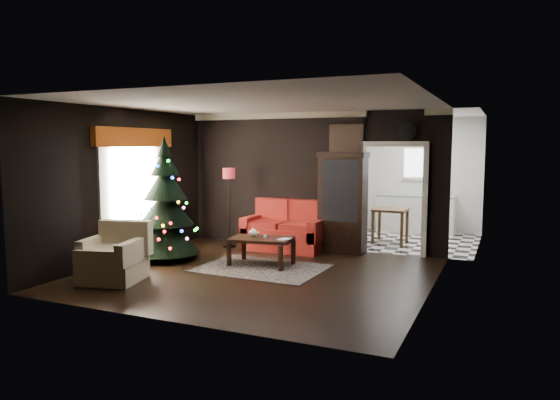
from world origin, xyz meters
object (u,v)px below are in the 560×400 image
at_px(loveseat, 285,225).
at_px(wall_clock, 408,132).
at_px(armchair, 112,252).
at_px(kitchen_table, 390,226).
at_px(coffee_table, 261,251).
at_px(teapot, 253,233).
at_px(christmas_tree, 166,204).
at_px(curio_cabinet, 343,205).
at_px(floor_lamp, 229,208).

xyz_separation_m(loveseat, wall_clock, (2.35, 0.40, 1.88)).
height_order(armchair, kitchen_table, armchair).
xyz_separation_m(coffee_table, teapot, (-0.16, -0.01, 0.32)).
bearing_deg(armchair, christmas_tree, 82.10).
xyz_separation_m(loveseat, christmas_tree, (-1.65, -1.74, 0.55)).
bearing_deg(kitchen_table, coffee_table, -117.68).
distance_m(curio_cabinet, floor_lamp, 2.38).
relative_size(curio_cabinet, christmas_tree, 0.82).
bearing_deg(teapot, christmas_tree, -170.52).
bearing_deg(wall_clock, loveseat, -170.34).
distance_m(floor_lamp, christmas_tree, 1.64).
bearing_deg(loveseat, curio_cabinet, 10.83).
relative_size(armchair, wall_clock, 2.86).
relative_size(loveseat, floor_lamp, 1.03).
bearing_deg(teapot, armchair, -128.12).
distance_m(loveseat, kitchen_table, 2.45).
distance_m(loveseat, floor_lamp, 1.25).
bearing_deg(teapot, coffee_table, 3.44).
height_order(curio_cabinet, kitchen_table, curio_cabinet).
distance_m(armchair, kitchen_table, 5.99).
relative_size(teapot, kitchen_table, 0.22).
xyz_separation_m(curio_cabinet, wall_clock, (1.20, 0.18, 1.43)).
height_order(loveseat, armchair, loveseat).
bearing_deg(christmas_tree, coffee_table, 8.96).
bearing_deg(coffee_table, teapot, -176.56).
bearing_deg(curio_cabinet, kitchen_table, 65.56).
bearing_deg(curio_cabinet, floor_lamp, -170.27).
xyz_separation_m(coffee_table, kitchen_table, (1.63, 3.10, 0.12)).
bearing_deg(kitchen_table, floor_lamp, -148.53).
xyz_separation_m(curio_cabinet, christmas_tree, (-2.80, -1.96, 0.10)).
bearing_deg(kitchen_table, wall_clock, -66.25).
height_order(armchair, wall_clock, wall_clock).
bearing_deg(christmas_tree, floor_lamp, 73.73).
bearing_deg(coffee_table, christmas_tree, -171.04).
bearing_deg(christmas_tree, armchair, -84.11).
height_order(floor_lamp, armchair, floor_lamp).
height_order(coffee_table, teapot, teapot).
bearing_deg(christmas_tree, wall_clock, 28.17).
height_order(floor_lamp, wall_clock, wall_clock).
distance_m(loveseat, christmas_tree, 2.46).
height_order(loveseat, christmas_tree, christmas_tree).
height_order(floor_lamp, coffee_table, floor_lamp).
bearing_deg(curio_cabinet, coffee_table, -120.30).
xyz_separation_m(loveseat, armchair, (-1.48, -3.36, -0.04)).
xyz_separation_m(curio_cabinet, coffee_table, (-0.98, -1.67, -0.70)).
height_order(loveseat, kitchen_table, loveseat).
xyz_separation_m(christmas_tree, kitchen_table, (3.45, 3.39, -0.68)).
relative_size(teapot, wall_clock, 0.52).
bearing_deg(wall_clock, teapot, -141.45).
bearing_deg(floor_lamp, coffee_table, -42.98).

